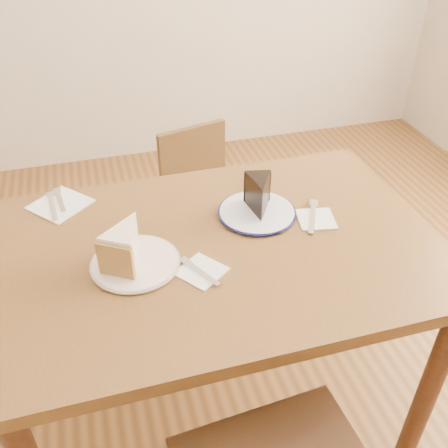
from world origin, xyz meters
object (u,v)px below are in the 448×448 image
(table, at_px, (218,271))
(chocolate_cake, at_px, (260,198))
(carrot_cake, at_px, (128,244))
(plate_cream, at_px, (135,263))
(plate_navy, at_px, (257,212))
(chair_far, at_px, (206,206))

(table, distance_m, chocolate_cake, 0.24)
(carrot_cake, distance_m, chocolate_cake, 0.41)
(carrot_cake, xyz_separation_m, chocolate_cake, (0.39, 0.11, 0.00))
(chocolate_cake, bearing_deg, carrot_cake, 27.62)
(plate_cream, bearing_deg, carrot_cake, 127.63)
(table, xyz_separation_m, chocolate_cake, (0.15, 0.10, 0.16))
(plate_cream, relative_size, chocolate_cake, 2.04)
(table, bearing_deg, plate_cream, -173.97)
(plate_cream, distance_m, plate_navy, 0.40)
(table, height_order, carrot_cake, carrot_cake)
(chair_far, xyz_separation_m, chocolate_cake, (0.02, -0.58, 0.41))
(plate_cream, height_order, plate_navy, same)
(carrot_cake, bearing_deg, table, 33.81)
(chair_far, height_order, carrot_cake, carrot_cake)
(chocolate_cake, bearing_deg, chair_far, -76.41)
(chair_far, distance_m, chocolate_cake, 0.71)
(table, distance_m, plate_cream, 0.25)
(plate_navy, distance_m, chocolate_cake, 0.05)
(table, height_order, chair_far, table)
(plate_navy, xyz_separation_m, chocolate_cake, (0.00, -0.00, 0.05))
(chair_far, distance_m, plate_cream, 0.87)
(table, xyz_separation_m, chair_far, (0.14, 0.69, -0.25))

